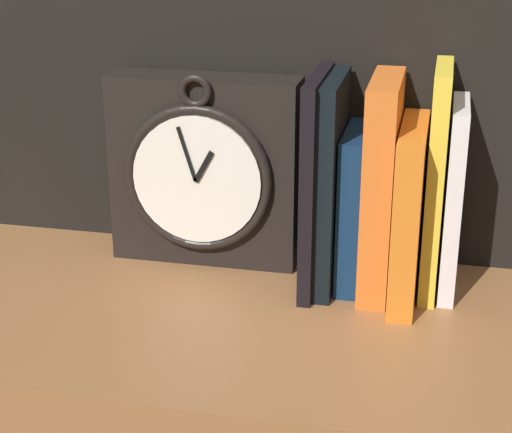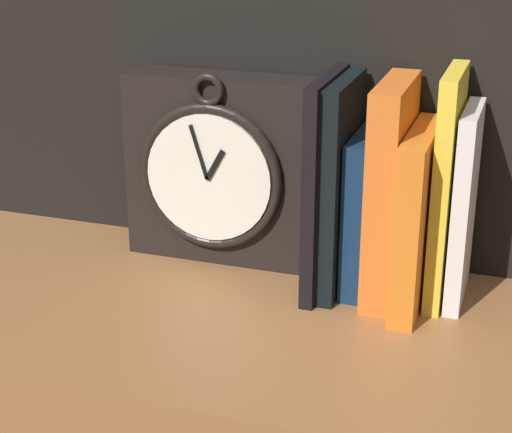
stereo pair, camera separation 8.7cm
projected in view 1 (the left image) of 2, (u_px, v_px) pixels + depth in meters
clock at (205, 171)px, 1.02m from camera, size 0.23×0.08×0.24m
book_slot0_black at (316, 182)px, 0.96m from camera, size 0.02×0.14×0.24m
book_slot1_black at (332, 183)px, 0.96m from camera, size 0.02×0.13×0.24m
book_slot2_navy at (353, 207)px, 0.97m from camera, size 0.03×0.12×0.18m
book_slot3_orange at (381, 186)px, 0.95m from camera, size 0.03×0.14×0.24m
book_slot4_orange at (409, 212)px, 0.94m from camera, size 0.03×0.16×0.19m
book_slot5_yellow at (436, 181)px, 0.94m from camera, size 0.02×0.12×0.26m
book_slot6_white at (453, 199)px, 0.95m from camera, size 0.02×0.11×0.22m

